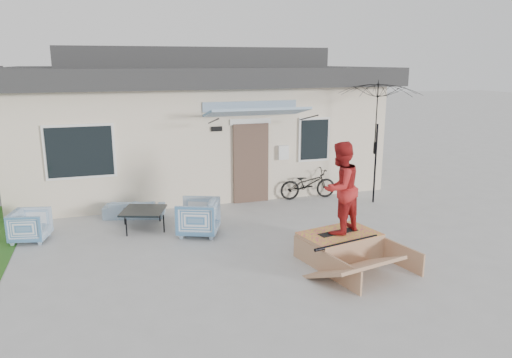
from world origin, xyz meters
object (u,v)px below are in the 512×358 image
object	(u,v)px
bicycle	(308,181)
skateboard	(338,232)
coffee_table	(144,219)
patio_umbrella	(377,137)
skater	(340,186)
armchair_left	(30,224)
armchair_right	(198,215)
loveseat	(134,206)
skate_ramp	(339,245)

from	to	relation	value
bicycle	skateboard	size ratio (longest dim) A/B	1.91
coffee_table	patio_umbrella	size ratio (longest dim) A/B	0.34
patio_umbrella	skater	size ratio (longest dim) A/B	1.49
armchair_left	skater	size ratio (longest dim) A/B	0.42
armchair_left	bicycle	bearing A→B (deg)	-67.49
coffee_table	armchair_right	bearing A→B (deg)	-34.06
skater	armchair_left	bearing A→B (deg)	-53.02
armchair_right	patio_umbrella	world-z (taller)	patio_umbrella
armchair_right	skateboard	world-z (taller)	armchair_right
loveseat	armchair_left	xyz separation A→B (m)	(-2.17, -0.99, 0.09)
armchair_left	patio_umbrella	bearing A→B (deg)	-75.19
loveseat	skater	xyz separation A→B (m)	(3.57, -3.68, 1.12)
coffee_table	skater	xyz separation A→B (m)	(3.43, -2.76, 1.18)
armchair_right	skateboard	xyz separation A→B (m)	(2.33, -2.01, 0.07)
loveseat	armchair_right	xyz separation A→B (m)	(1.24, -1.67, 0.15)
skate_ramp	skater	bearing A→B (deg)	90.00
armchair_left	coffee_table	size ratio (longest dim) A/B	0.81
armchair_left	skater	bearing A→B (deg)	-102.65
armchair_left	skate_ramp	xyz separation A→B (m)	(5.75, -2.74, -0.13)
armchair_left	skater	distance (m)	6.43
skateboard	skater	distance (m)	0.90
patio_umbrella	armchair_left	bearing A→B (deg)	-177.67
loveseat	skate_ramp	distance (m)	5.17
loveseat	armchair_right	world-z (taller)	armchair_right
bicycle	skate_ramp	bearing A→B (deg)	168.25
skateboard	skater	world-z (taller)	skater
patio_umbrella	skater	bearing A→B (deg)	-130.61
coffee_table	bicycle	bearing A→B (deg)	14.24
patio_umbrella	skate_ramp	world-z (taller)	patio_umbrella
bicycle	armchair_left	bearing A→B (deg)	103.37
skate_ramp	skateboard	bearing A→B (deg)	90.00
bicycle	patio_umbrella	distance (m)	2.15
armchair_right	skater	xyz separation A→B (m)	(2.33, -2.01, 0.97)
loveseat	armchair_right	size ratio (longest dim) A/B	1.65
skateboard	skate_ramp	bearing A→B (deg)	-89.30
armchair_left	patio_umbrella	xyz separation A→B (m)	(8.34, 0.34, 1.39)
loveseat	armchair_left	bearing A→B (deg)	39.24
loveseat	coffee_table	bearing A→B (deg)	113.61
armchair_right	skate_ramp	bearing A→B (deg)	70.48
bicycle	skater	world-z (taller)	skater
bicycle	skateboard	distance (m)	4.04
coffee_table	skater	world-z (taller)	skater
loveseat	bicycle	xyz separation A→B (m)	(4.64, 0.22, 0.23)
armchair_right	skater	bearing A→B (deg)	71.00
armchair_left	patio_umbrella	distance (m)	8.46
bicycle	armchair_right	bearing A→B (deg)	122.32
coffee_table	bicycle	distance (m)	4.65
armchair_right	loveseat	bearing A→B (deg)	-121.43
skate_ramp	skater	distance (m)	1.16
skateboard	armchair_right	bearing A→B (deg)	127.68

